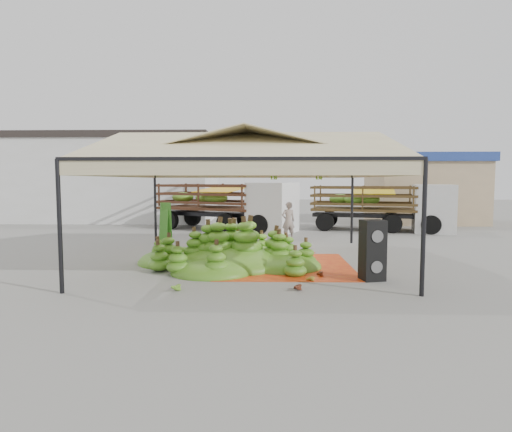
{
  "coord_description": "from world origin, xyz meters",
  "views": [
    {
      "loc": [
        0.65,
        -13.3,
        2.52
      ],
      "look_at": [
        0.2,
        1.5,
        1.3
      ],
      "focal_mm": 30.0,
      "sensor_mm": 36.0,
      "label": 1
    }
  ],
  "objects_px": {
    "banana_heap": "(231,245)",
    "truck_right": "(386,202)",
    "vendor": "(288,221)",
    "truck_left": "(231,201)",
    "speaker_stack": "(372,250)"
  },
  "relations": [
    {
      "from": "banana_heap",
      "to": "truck_right",
      "type": "bearing_deg",
      "value": 52.37
    },
    {
      "from": "speaker_stack",
      "to": "truck_right",
      "type": "relative_size",
      "value": 0.21
    },
    {
      "from": "speaker_stack",
      "to": "truck_right",
      "type": "height_order",
      "value": "truck_right"
    },
    {
      "from": "banana_heap",
      "to": "truck_right",
      "type": "xyz_separation_m",
      "value": [
        7.06,
        9.16,
        0.82
      ]
    },
    {
      "from": "truck_left",
      "to": "truck_right",
      "type": "relative_size",
      "value": 1.04
    },
    {
      "from": "vendor",
      "to": "truck_right",
      "type": "height_order",
      "value": "truck_right"
    },
    {
      "from": "speaker_stack",
      "to": "truck_right",
      "type": "xyz_separation_m",
      "value": [
        3.31,
        10.94,
        0.67
      ]
    },
    {
      "from": "banana_heap",
      "to": "speaker_stack",
      "type": "xyz_separation_m",
      "value": [
        3.75,
        -1.78,
        0.15
      ]
    },
    {
      "from": "banana_heap",
      "to": "vendor",
      "type": "distance_m",
      "value": 6.01
    },
    {
      "from": "truck_left",
      "to": "banana_heap",
      "type": "bearing_deg",
      "value": -61.11
    },
    {
      "from": "banana_heap",
      "to": "truck_left",
      "type": "bearing_deg",
      "value": 94.95
    },
    {
      "from": "truck_left",
      "to": "truck_right",
      "type": "height_order",
      "value": "truck_left"
    },
    {
      "from": "speaker_stack",
      "to": "truck_right",
      "type": "bearing_deg",
      "value": 60.0
    },
    {
      "from": "banana_heap",
      "to": "truck_right",
      "type": "height_order",
      "value": "truck_right"
    },
    {
      "from": "vendor",
      "to": "truck_left",
      "type": "xyz_separation_m",
      "value": [
        -2.75,
        3.42,
        0.69
      ]
    }
  ]
}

